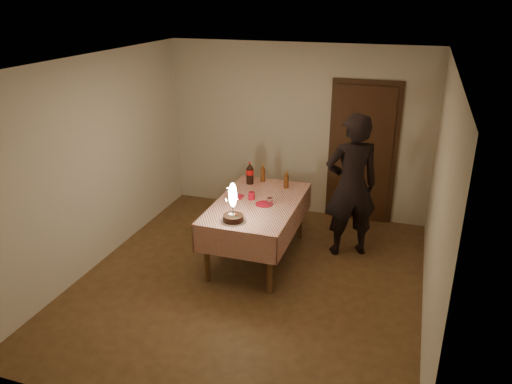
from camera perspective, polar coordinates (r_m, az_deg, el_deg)
ground at (r=6.15m, az=-0.71°, el=-10.12°), size 4.00×4.50×0.01m
room_shell at (r=5.51m, az=-0.20°, el=4.96°), size 4.04×4.54×2.62m
dining_table at (r=6.34m, az=0.14°, el=-2.02°), size 1.02×1.72×0.80m
birthday_cake at (r=5.73m, az=-2.64°, el=-2.10°), size 0.30×0.30×0.47m
red_plate at (r=6.23m, az=0.96°, el=-1.38°), size 0.22×0.22×0.01m
red_cup at (r=6.35m, az=-0.52°, el=-0.43°), size 0.08×0.08×0.10m
clear_cup at (r=6.20m, az=1.59°, el=-1.07°), size 0.07×0.07×0.09m
napkin_stack at (r=6.44m, az=-2.19°, el=-0.53°), size 0.15×0.15×0.02m
cola_bottle at (r=6.84m, az=-0.71°, el=2.17°), size 0.10×0.10×0.32m
amber_bottle_left at (r=6.94m, az=0.78°, el=2.14°), size 0.06×0.06×0.25m
amber_bottle_right at (r=6.72m, az=3.48°, el=1.42°), size 0.06×0.06×0.25m
photographer at (r=6.49m, az=10.83°, el=0.69°), size 0.82×0.71×1.91m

